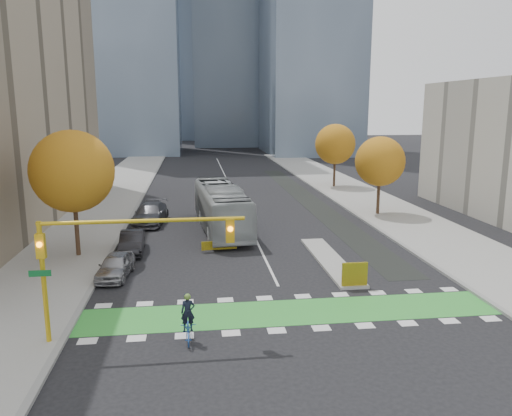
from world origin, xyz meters
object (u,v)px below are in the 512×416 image
object	(u,v)px
cyclist	(188,325)
parked_car_b	(132,242)
tree_east_near	(380,161)
tree_east_far	(335,144)
bus	(221,208)
parked_car_c	(151,214)
tree_west	(73,171)
hazard_board	(355,274)
parked_car_a	(115,266)
traffic_signal_west	(108,248)

from	to	relation	value
cyclist	parked_car_b	distance (m)	14.05
tree_east_near	tree_east_far	size ratio (longest dim) A/B	0.92
bus	parked_car_c	bearing A→B (deg)	149.04
tree_west	parked_car_c	size ratio (longest dim) A/B	1.43
tree_east_near	bus	world-z (taller)	tree_east_near
tree_west	hazard_board	bearing A→B (deg)	-25.99
bus	parked_car_c	distance (m)	6.51
tree_east_near	cyclist	bearing A→B (deg)	-126.32
parked_car_a	hazard_board	bearing A→B (deg)	-8.50
hazard_board	parked_car_b	bearing A→B (deg)	146.27
hazard_board	cyclist	bearing A→B (deg)	-150.10
hazard_board	parked_car_b	distance (m)	15.21
traffic_signal_west	bus	xyz separation A→B (m)	(5.61, 18.77, -2.24)
bus	parked_car_b	size ratio (longest dim) A/B	2.99
tree_west	parked_car_b	size ratio (longest dim) A/B	1.91
tree_west	traffic_signal_west	distance (m)	13.25
hazard_board	tree_east_far	size ratio (longest dim) A/B	0.18
tree_east_near	parked_car_c	world-z (taller)	tree_east_near
bus	tree_east_far	bearing A→B (deg)	48.22
tree_east_far	hazard_board	bearing A→B (deg)	-104.12
tree_east_near	traffic_signal_west	distance (m)	30.08
cyclist	bus	bearing A→B (deg)	80.88
tree_east_near	tree_east_far	distance (m)	16.01
tree_west	cyclist	world-z (taller)	tree_west
hazard_board	parked_car_b	xyz separation A→B (m)	(-12.65, 8.45, -0.09)
hazard_board	parked_car_a	xyz separation A→B (m)	(-13.00, 3.45, -0.11)
tree_east_far	parked_car_c	bearing A→B (deg)	-140.61
cyclist	parked_car_b	size ratio (longest dim) A/B	0.48
tree_west	parked_car_b	bearing A→B (deg)	10.95
tree_east_near	tree_east_far	xyz separation A→B (m)	(0.50, 16.00, 0.38)
hazard_board	tree_east_far	world-z (taller)	tree_east_far
tree_west	tree_east_near	world-z (taller)	tree_west
tree_west	tree_east_near	distance (m)	26.01
parked_car_c	tree_east_near	bearing A→B (deg)	9.62
tree_west	cyclist	distance (m)	15.54
hazard_board	traffic_signal_west	xyz separation A→B (m)	(-11.93, -4.71, 3.23)
parked_car_a	parked_car_c	xyz separation A→B (m)	(0.90, 13.44, 0.15)
cyclist	parked_car_a	distance (m)	9.49
traffic_signal_west	tree_west	bearing A→B (deg)	108.02
tree_west	bus	xyz separation A→B (m)	(9.68, 6.26, -3.82)
tree_west	parked_car_b	world-z (taller)	tree_west
hazard_board	bus	bearing A→B (deg)	114.20
tree_west	tree_east_far	xyz separation A→B (m)	(24.50, 26.00, -0.38)
tree_east_near	bus	distance (m)	15.11
tree_east_near	tree_east_far	world-z (taller)	tree_east_far
tree_east_near	cyclist	world-z (taller)	tree_east_near
cyclist	parked_car_c	xyz separation A→B (m)	(-3.29, 21.95, 0.14)
tree_east_near	bus	size ratio (longest dim) A/B	0.55
traffic_signal_west	cyclist	distance (m)	4.59
parked_car_a	parked_car_b	xyz separation A→B (m)	(0.35, 5.00, 0.02)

